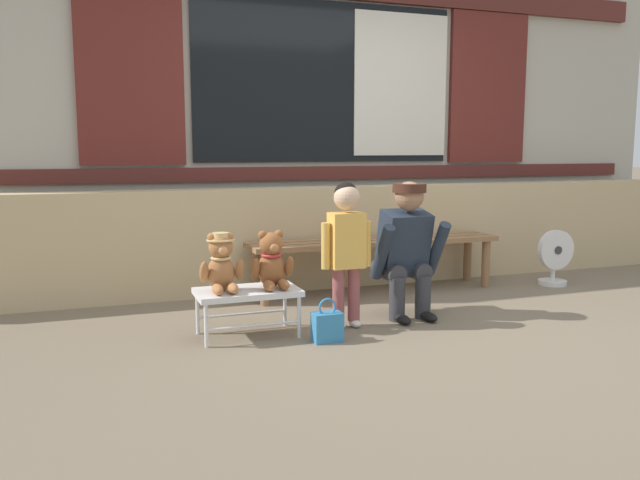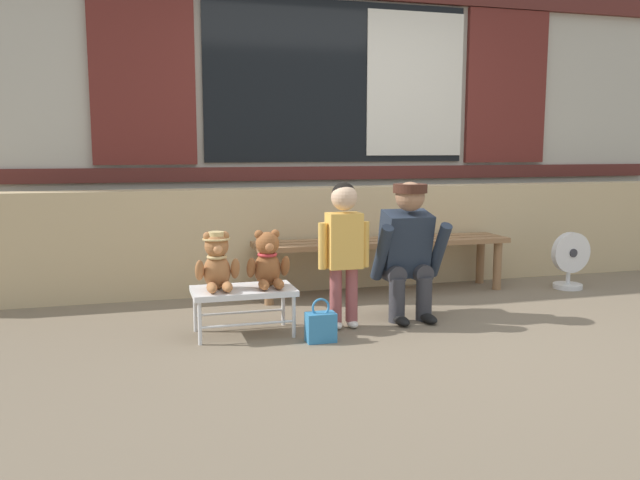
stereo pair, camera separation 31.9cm
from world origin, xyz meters
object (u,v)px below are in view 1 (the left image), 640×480
(wooden_bench_long, at_px, (375,247))
(child_standing, at_px, (346,238))
(teddy_bear_plain, at_px, (272,262))
(handbag_on_ground, at_px, (327,326))
(floor_fan, at_px, (555,258))
(teddy_bear_with_hat, at_px, (221,264))
(small_display_bench, at_px, (248,295))
(adult_crouching, at_px, (407,249))

(wooden_bench_long, bearing_deg, child_standing, -124.81)
(teddy_bear_plain, bearing_deg, handbag_on_ground, -46.93)
(handbag_on_ground, relative_size, floor_fan, 0.57)
(teddy_bear_plain, relative_size, handbag_on_ground, 1.34)
(teddy_bear_with_hat, bearing_deg, floor_fan, 11.15)
(teddy_bear_with_hat, relative_size, child_standing, 0.38)
(teddy_bear_plain, bearing_deg, child_standing, -2.33)
(small_display_bench, relative_size, teddy_bear_with_hat, 1.76)
(wooden_bench_long, height_order, teddy_bear_with_hat, teddy_bear_with_hat)
(teddy_bear_with_hat, height_order, handbag_on_ground, teddy_bear_with_hat)
(teddy_bear_plain, distance_m, floor_fan, 2.77)
(adult_crouching, relative_size, handbag_on_ground, 3.49)
(small_display_bench, xyz_separation_m, adult_crouching, (1.16, 0.10, 0.21))
(small_display_bench, relative_size, child_standing, 0.67)
(handbag_on_ground, distance_m, floor_fan, 2.58)
(wooden_bench_long, xyz_separation_m, child_standing, (-0.62, -0.90, 0.22))
(handbag_on_ground, bearing_deg, adult_crouching, 27.35)
(wooden_bench_long, relative_size, floor_fan, 4.37)
(small_display_bench, xyz_separation_m, teddy_bear_plain, (0.16, 0.00, 0.20))
(teddy_bear_plain, xyz_separation_m, adult_crouching, (1.00, 0.09, 0.02))
(small_display_bench, bearing_deg, floor_fan, 11.80)
(teddy_bear_with_hat, bearing_deg, child_standing, -1.47)
(small_display_bench, distance_m, child_standing, 0.74)
(teddy_bear_plain, relative_size, adult_crouching, 0.38)
(small_display_bench, height_order, floor_fan, floor_fan)
(adult_crouching, xyz_separation_m, handbag_on_ground, (-0.73, -0.38, -0.38))
(wooden_bench_long, height_order, handbag_on_ground, wooden_bench_long)
(small_display_bench, bearing_deg, teddy_bear_plain, 0.51)
(small_display_bench, distance_m, handbag_on_ground, 0.54)
(adult_crouching, bearing_deg, handbag_on_ground, -152.65)
(teddy_bear_with_hat, relative_size, teddy_bear_plain, 1.00)
(teddy_bear_plain, bearing_deg, small_display_bench, -179.49)
(teddy_bear_with_hat, relative_size, handbag_on_ground, 1.34)
(teddy_bear_with_hat, distance_m, adult_crouching, 1.32)
(wooden_bench_long, xyz_separation_m, small_display_bench, (-1.28, -0.88, -0.11))
(adult_crouching, bearing_deg, floor_fan, 16.47)
(small_display_bench, distance_m, teddy_bear_with_hat, 0.26)
(child_standing, relative_size, adult_crouching, 1.01)
(wooden_bench_long, distance_m, child_standing, 1.11)
(small_display_bench, distance_m, teddy_bear_plain, 0.25)
(teddy_bear_plain, xyz_separation_m, floor_fan, (2.69, 0.59, -0.23))
(wooden_bench_long, xyz_separation_m, teddy_bear_plain, (-1.12, -0.88, 0.09))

